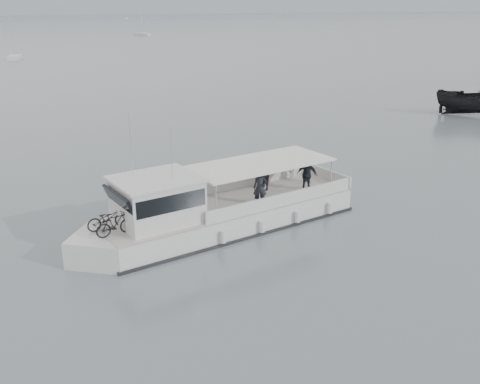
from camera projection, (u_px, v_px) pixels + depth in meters
name	position (u px, v px, depth m)	size (l,w,h in m)	color
ground	(329.00, 208.00, 26.88)	(1400.00, 1400.00, 0.00)	slate
tour_boat	(208.00, 213.00, 23.68)	(13.89, 4.60, 5.78)	silver
dark_motorboat	(472.00, 102.00, 48.96)	(2.41, 6.40, 2.47)	black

